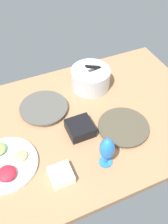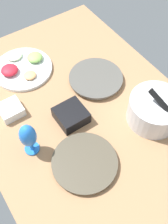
{
  "view_description": "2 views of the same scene",
  "coord_description": "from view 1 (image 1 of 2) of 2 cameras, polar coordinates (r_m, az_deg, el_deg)",
  "views": [
    {
      "loc": [
        -38.12,
        -92.46,
        115.25
      ],
      "look_at": [
        2.36,
        -0.43,
        7.58
      ],
      "focal_mm": 40.88,
      "sensor_mm": 36.0,
      "label": 1
    },
    {
      "loc": [
        61.66,
        -43.26,
        112.41
      ],
      "look_at": [
        1.43,
        -2.62,
        7.58
      ],
      "focal_mm": 42.93,
      "sensor_mm": 36.0,
      "label": 2
    }
  ],
  "objects": [
    {
      "name": "hurricane_glass_blue",
      "position": [
        1.27,
        5.14,
        -8.39
      ],
      "size": [
        7.6,
        7.6,
        19.19
      ],
      "color": "blue",
      "rests_on": "ground_plane"
    },
    {
      "name": "square_bowl_white",
      "position": [
        1.29,
        -5.18,
        -13.82
      ],
      "size": [
        11.26,
        11.26,
        4.94
      ],
      "color": "white",
      "rests_on": "ground_plane"
    },
    {
      "name": "dinner_plate_left",
      "position": [
        1.6,
        -8.97,
        0.84
      ],
      "size": [
        29.74,
        29.74,
        3.05
      ],
      "color": "silver",
      "rests_on": "ground_plane"
    },
    {
      "name": "mixing_bowl",
      "position": [
        1.71,
        1.48,
        7.71
      ],
      "size": [
        26.94,
        25.95,
        19.89
      ],
      "color": "silver",
      "rests_on": "ground_plane"
    },
    {
      "name": "ground_plane",
      "position": [
        1.54,
        -0.87,
        -2.58
      ],
      "size": [
        160.0,
        104.0,
        4.0
      ],
      "primitive_type": "cube",
      "color": "#99704C"
    },
    {
      "name": "square_bowl_black",
      "position": [
        1.45,
        -0.87,
        -3.52
      ],
      "size": [
        14.37,
        14.37,
        6.46
      ],
      "color": "black",
      "rests_on": "ground_plane"
    },
    {
      "name": "dinner_plate_right",
      "position": [
        1.5,
        8.81,
        -3.38
      ],
      "size": [
        29.76,
        29.76,
        2.51
      ],
      "color": "beige",
      "rests_on": "ground_plane"
    },
    {
      "name": "fruit_platter",
      "position": [
        1.39,
        -17.4,
        -10.96
      ],
      "size": [
        33.35,
        33.35,
        5.59
      ],
      "color": "silver",
      "rests_on": "ground_plane"
    }
  ]
}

